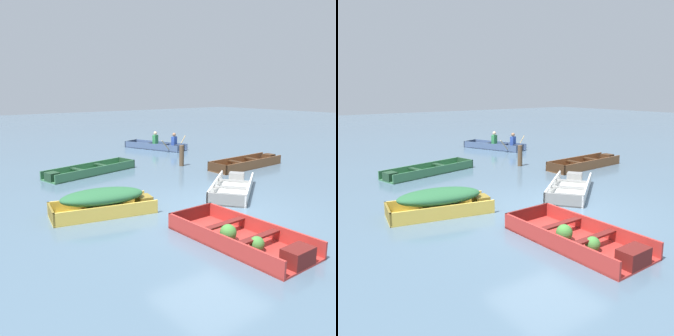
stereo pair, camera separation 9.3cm
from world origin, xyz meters
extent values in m
plane|color=slate|center=(0.00, 0.00, 0.00)|extent=(80.00, 80.00, 0.00)
cube|color=#AD2D28|center=(-0.84, -1.74, 0.02)|extent=(1.35, 3.03, 0.04)
cube|color=#AD2D28|center=(-0.22, -1.73, 0.17)|extent=(0.12, 3.00, 0.35)
cube|color=#AD2D28|center=(-1.45, -1.76, 0.17)|extent=(0.12, 3.00, 0.35)
cube|color=maroon|center=(-0.87, -0.27, 0.17)|extent=(1.28, 0.08, 0.35)
cube|color=maroon|center=(-0.81, -3.06, 0.19)|extent=(0.58, 0.37, 0.31)
cube|color=maroon|center=(-0.83, -2.19, 0.26)|extent=(1.18, 0.19, 0.04)
cube|color=maroon|center=(-0.85, -1.29, 0.26)|extent=(1.18, 0.19, 0.04)
sphere|color=#428438|center=(-0.94, -2.27, 0.18)|extent=(0.29, 0.29, 0.29)
sphere|color=#428438|center=(-1.01, -1.60, 0.21)|extent=(0.34, 0.34, 0.34)
cube|color=#387047|center=(-0.52, 5.81, 0.02)|extent=(3.66, 1.66, 0.04)
cube|color=#387047|center=(-0.42, 5.38, 0.16)|extent=(3.47, 0.81, 0.31)
cube|color=#387047|center=(-0.61, 6.23, 0.16)|extent=(3.47, 0.81, 0.31)
cube|color=#1E3D27|center=(1.19, 6.18, 0.16)|extent=(0.25, 0.91, 0.31)
cube|color=#1E3D27|center=(-2.07, 5.46, 0.17)|extent=(0.44, 0.48, 0.28)
cube|color=#1E3D27|center=(-1.04, 5.69, 0.23)|extent=(0.33, 0.84, 0.04)
cube|color=#1E3D27|center=(0.00, 5.92, 0.23)|extent=(0.33, 0.84, 0.04)
cube|color=white|center=(1.75, 0.94, 0.02)|extent=(2.90, 2.56, 0.04)
cube|color=white|center=(1.44, 1.34, 0.17)|extent=(2.29, 1.76, 0.34)
cube|color=white|center=(2.05, 0.54, 0.17)|extent=(2.29, 1.76, 0.34)
cube|color=gray|center=(0.64, 0.09, 0.17)|extent=(0.68, 0.87, 0.34)
cube|color=gray|center=(2.73, 1.69, 0.19)|extent=(0.57, 0.60, 0.31)
cube|color=gray|center=(2.09, 1.20, 0.26)|extent=(0.71, 0.86, 0.04)
cube|color=gray|center=(1.41, 0.68, 0.26)|extent=(0.71, 0.86, 0.04)
cube|color=brown|center=(4.89, 3.22, 0.02)|extent=(3.40, 1.14, 0.04)
cube|color=brown|center=(4.87, 3.66, 0.18)|extent=(3.35, 0.24, 0.36)
cube|color=brown|center=(4.92, 2.77, 0.18)|extent=(3.35, 0.24, 0.36)
cube|color=#3F2716|center=(3.24, 3.12, 0.18)|extent=(0.10, 0.95, 0.36)
cube|color=#3F2716|center=(6.38, 3.30, 0.20)|extent=(0.38, 0.45, 0.32)
cube|color=#3F2716|center=(5.39, 3.25, 0.27)|extent=(0.21, 0.85, 0.04)
cube|color=#3F2716|center=(4.39, 3.19, 0.27)|extent=(0.21, 0.85, 0.04)
cube|color=#E5BC47|center=(-2.24, 1.47, 0.02)|extent=(2.67, 1.48, 0.04)
cube|color=#E5BC47|center=(-2.14, 1.92, 0.17)|extent=(2.47, 0.57, 0.34)
cube|color=#E5BC47|center=(-2.33, 1.02, 0.17)|extent=(2.47, 0.57, 0.34)
cube|color=olive|center=(-3.44, 1.73, 0.17)|extent=(0.25, 0.96, 0.34)
cube|color=olive|center=(-1.18, 1.25, 0.18)|extent=(0.44, 0.50, 0.30)
cube|color=olive|center=(-1.87, 1.39, 0.25)|extent=(0.34, 0.89, 0.04)
cube|color=olive|center=(-2.60, 1.55, 0.25)|extent=(0.34, 0.89, 0.04)
ellipsoid|color=#286038|center=(-2.24, 1.47, 0.45)|extent=(2.21, 1.33, 0.39)
cube|color=#475B7F|center=(4.66, 9.14, 0.02)|extent=(2.07, 3.37, 0.04)
cube|color=#475B7F|center=(5.10, 9.31, 0.16)|extent=(1.19, 3.04, 0.33)
cube|color=#475B7F|center=(4.23, 8.98, 0.16)|extent=(1.19, 3.04, 0.33)
cube|color=#273246|center=(4.10, 10.63, 0.16)|extent=(0.94, 0.40, 0.33)
cube|color=#273246|center=(5.17, 7.80, 0.18)|extent=(0.54, 0.49, 0.30)
cube|color=#273246|center=(4.84, 8.69, 0.25)|extent=(0.89, 0.46, 0.04)
cube|color=#273246|center=(4.49, 9.60, 0.25)|extent=(0.89, 0.46, 0.04)
cube|color=#338C4C|center=(4.66, 9.14, 0.49)|extent=(0.33, 0.27, 0.44)
sphere|color=beige|center=(4.66, 9.14, 0.81)|extent=(0.18, 0.18, 0.18)
cube|color=#2D4CA5|center=(5.06, 8.09, 0.49)|extent=(0.33, 0.27, 0.44)
sphere|color=#9E7051|center=(5.06, 8.09, 0.81)|extent=(0.18, 0.18, 0.18)
cylinder|color=tan|center=(5.81, 8.37, 0.38)|extent=(0.62, 0.27, 0.55)
cylinder|color=tan|center=(4.32, 7.81, 0.38)|extent=(0.62, 0.27, 0.55)
cylinder|color=brown|center=(3.01, 4.92, 0.41)|extent=(0.19, 0.19, 0.83)
camera|label=1|loc=(-6.20, -6.54, 3.03)|focal=40.00mm
camera|label=2|loc=(-6.13, -6.59, 3.03)|focal=40.00mm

